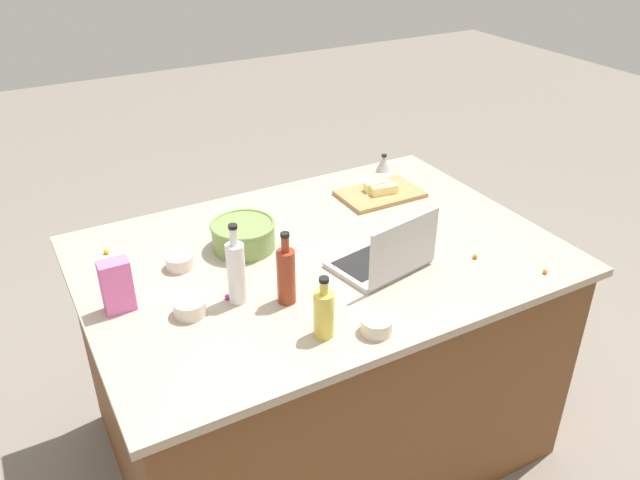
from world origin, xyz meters
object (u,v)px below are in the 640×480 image
at_px(bottle_oil, 324,313).
at_px(butter_stick_left, 377,186).
at_px(bottle_vinegar, 236,271).
at_px(candy_bag, 117,286).
at_px(bottle_soy, 286,275).
at_px(kitchen_timer, 384,163).
at_px(mixing_bowl_large, 243,235).
at_px(ramekin_wide, 190,308).
at_px(ramekin_medium, 376,326).
at_px(butter_stick_right, 384,190).
at_px(laptop, 386,257).
at_px(cutting_board, 380,194).
at_px(ramekin_small, 180,262).

height_order(bottle_oil, butter_stick_left, bottle_oil).
xyz_separation_m(bottle_vinegar, candy_bag, (0.33, -0.13, -0.02)).
height_order(bottle_soy, kitchen_timer, bottle_soy).
xyz_separation_m(mixing_bowl_large, bottle_oil, (-0.01, 0.57, 0.03)).
bearing_deg(bottle_vinegar, mixing_bowl_large, -116.13).
bearing_deg(bottle_oil, kitchen_timer, -131.98).
distance_m(mixing_bowl_large, bottle_oil, 0.57).
bearing_deg(ramekin_wide, ramekin_medium, 142.31).
relative_size(butter_stick_right, ramekin_wide, 1.12).
bearing_deg(butter_stick_right, ramekin_medium, 54.72).
bearing_deg(butter_stick_right, laptop, 56.73).
bearing_deg(mixing_bowl_large, ramekin_wide, 44.10).
distance_m(ramekin_medium, ramekin_wide, 0.57).
xyz_separation_m(cutting_board, ramekin_wide, (0.96, 0.41, 0.02)).
height_order(butter_stick_right, ramekin_medium, butter_stick_right).
bearing_deg(laptop, mixing_bowl_large, -45.17).
distance_m(bottle_oil, cutting_board, 0.96).
relative_size(cutting_board, candy_bag, 1.97).
bearing_deg(bottle_oil, candy_bag, -40.26).
relative_size(cutting_board, kitchen_timer, 4.36).
bearing_deg(ramekin_wide, bottle_oil, 137.38).
xyz_separation_m(mixing_bowl_large, butter_stick_right, (-0.67, -0.10, -0.02)).
bearing_deg(bottle_vinegar, ramekin_medium, 130.39).
height_order(cutting_board, butter_stick_left, butter_stick_left).
height_order(bottle_vinegar, candy_bag, bottle_vinegar).
bearing_deg(ramekin_small, candy_bag, 31.39).
height_order(bottle_vinegar, cutting_board, bottle_vinegar).
bearing_deg(ramekin_small, mixing_bowl_large, -175.50).
relative_size(bottle_vinegar, cutting_board, 0.81).
bearing_deg(kitchen_timer, laptop, 56.65).
height_order(ramekin_small, ramekin_wide, ramekin_wide).
bearing_deg(kitchen_timer, bottle_oil, 48.02).
bearing_deg(bottle_soy, mixing_bowl_large, -91.83).
bearing_deg(bottle_vinegar, ramekin_wide, -1.11).
bearing_deg(kitchen_timer, ramekin_small, 18.25).
height_order(butter_stick_left, ramekin_wide, butter_stick_left).
relative_size(laptop, butter_stick_right, 3.14).
xyz_separation_m(mixing_bowl_large, bottle_vinegar, (0.14, 0.29, 0.06)).
height_order(bottle_vinegar, bottle_oil, bottle_vinegar).
height_order(laptop, ramekin_medium, laptop).
height_order(bottle_vinegar, butter_stick_right, bottle_vinegar).
distance_m(mixing_bowl_large, kitchen_timer, 0.89).
distance_m(laptop, bottle_oil, 0.41).
bearing_deg(butter_stick_right, cutting_board, -79.90).
relative_size(bottle_vinegar, butter_stick_right, 2.46).
xyz_separation_m(laptop, candy_bag, (0.84, -0.20, 0.04)).
xyz_separation_m(bottle_soy, candy_bag, (0.47, -0.21, -0.01)).
bearing_deg(kitchen_timer, butter_stick_right, 56.50).
xyz_separation_m(mixing_bowl_large, ramekin_small, (0.24, 0.02, -0.03)).
xyz_separation_m(bottle_soy, ramekin_small, (0.23, -0.35, -0.08)).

